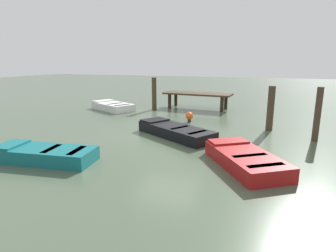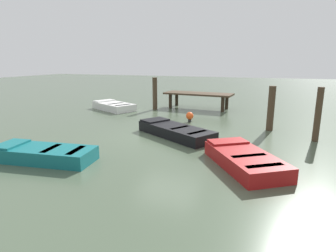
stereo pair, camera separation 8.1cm
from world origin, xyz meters
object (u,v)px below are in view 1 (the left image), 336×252
at_px(mooring_piling_far_right, 318,114).
at_px(marker_buoy, 189,116).
at_px(rowboat_black, 175,131).
at_px(mooring_piling_far_left, 154,94).
at_px(rowboat_teal, 45,154).
at_px(rowboat_red, 245,159).
at_px(rowboat_white, 113,106).
at_px(dock_segment, 198,95).
at_px(mooring_piling_near_right, 271,108).

xyz_separation_m(mooring_piling_far_right, marker_buoy, (-5.19, 1.50, -0.70)).
bearing_deg(rowboat_black, mooring_piling_far_left, -29.44).
distance_m(rowboat_teal, mooring_piling_far_left, 9.26).
relative_size(rowboat_teal, marker_buoy, 6.30).
bearing_deg(rowboat_red, rowboat_white, 16.30).
bearing_deg(dock_segment, mooring_piling_far_right, -38.89).
bearing_deg(mooring_piling_far_right, mooring_piling_far_left, 152.95).
height_order(dock_segment, mooring_piling_far_left, mooring_piling_far_left).
relative_size(rowboat_white, mooring_piling_far_left, 1.60).
height_order(mooring_piling_near_right, mooring_piling_far_right, mooring_piling_far_right).
relative_size(mooring_piling_near_right, mooring_piling_far_right, 0.95).
xyz_separation_m(rowboat_white, marker_buoy, (5.21, -1.72, 0.07)).
relative_size(rowboat_red, marker_buoy, 6.17).
distance_m(mooring_piling_near_right, mooring_piling_far_right, 1.95).
bearing_deg(mooring_piling_far_right, rowboat_white, 162.82).
relative_size(rowboat_white, rowboat_black, 0.87).
bearing_deg(mooring_piling_far_left, rowboat_teal, -87.36).
distance_m(dock_segment, rowboat_teal, 10.66).
bearing_deg(rowboat_red, mooring_piling_far_right, -66.21).
relative_size(rowboat_teal, mooring_piling_far_left, 1.59).
xyz_separation_m(mooring_piling_near_right, mooring_piling_far_right, (1.59, -1.11, 0.05)).
relative_size(rowboat_white, rowboat_teal, 1.00).
relative_size(rowboat_red, rowboat_white, 0.97).
relative_size(dock_segment, mooring_piling_far_right, 2.13).
bearing_deg(marker_buoy, dock_segment, 98.82).
height_order(rowboat_white, rowboat_teal, same).
distance_m(dock_segment, mooring_piling_far_left, 2.64).
distance_m(rowboat_white, mooring_piling_far_left, 2.57).
height_order(rowboat_red, mooring_piling_near_right, mooring_piling_near_right).
height_order(rowboat_teal, marker_buoy, marker_buoy).
bearing_deg(mooring_piling_near_right, rowboat_teal, -134.55).
distance_m(rowboat_white, mooring_piling_far_right, 10.91).
xyz_separation_m(dock_segment, mooring_piling_far_right, (5.79, -5.40, 0.17)).
distance_m(dock_segment, rowboat_white, 5.13).
relative_size(mooring_piling_near_right, marker_buoy, 3.87).
height_order(rowboat_red, rowboat_teal, same).
bearing_deg(marker_buoy, rowboat_red, -58.87).
height_order(rowboat_white, rowboat_black, same).
height_order(rowboat_white, mooring_piling_near_right, mooring_piling_near_right).
xyz_separation_m(rowboat_white, mooring_piling_far_left, (2.29, 0.93, 0.73)).
distance_m(rowboat_red, rowboat_black, 3.69).
bearing_deg(mooring_piling_far_right, marker_buoy, 163.87).
bearing_deg(rowboat_black, marker_buoy, -55.96).
relative_size(dock_segment, marker_buoy, 8.69).
distance_m(rowboat_white, mooring_piling_near_right, 9.08).
bearing_deg(mooring_piling_near_right, rowboat_red, -97.04).
distance_m(rowboat_white, rowboat_teal, 8.73).
relative_size(mooring_piling_far_right, marker_buoy, 4.09).
distance_m(mooring_piling_far_left, mooring_piling_far_right, 9.11).
height_order(rowboat_red, rowboat_black, same).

